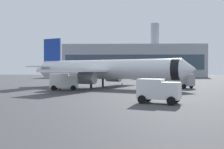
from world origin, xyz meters
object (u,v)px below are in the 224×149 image
at_px(airplane_at_gate, 105,70).
at_px(safety_cone_mid, 60,87).
at_px(safety_cone_near, 122,83).
at_px(fuel_truck, 178,79).
at_px(safety_cone_far, 155,91).
at_px(cargo_van, 158,90).
at_px(service_truck, 64,81).

height_order(airplane_at_gate, safety_cone_mid, airplane_at_gate).
bearing_deg(safety_cone_mid, safety_cone_near, 54.25).
bearing_deg(fuel_truck, safety_cone_far, -116.67).
bearing_deg(airplane_at_gate, cargo_van, -73.68).
distance_m(fuel_truck, safety_cone_far, 13.95).
height_order(safety_cone_near, safety_cone_far, safety_cone_near).
bearing_deg(safety_cone_mid, fuel_truck, 12.50).
height_order(safety_cone_near, safety_cone_mid, safety_cone_mid).
bearing_deg(fuel_truck, safety_cone_mid, -167.50).
relative_size(fuel_truck, safety_cone_mid, 7.99).
bearing_deg(safety_cone_mid, airplane_at_gate, 31.30).
relative_size(service_truck, safety_cone_near, 7.29).
bearing_deg(safety_cone_far, airplane_at_gate, 124.28).
distance_m(fuel_truck, safety_cone_mid, 23.08).
bearing_deg(cargo_van, service_truck, 127.69).
bearing_deg(fuel_truck, service_truck, -163.82).
height_order(service_truck, fuel_truck, fuel_truck).
distance_m(safety_cone_near, safety_cone_mid, 19.61).
xyz_separation_m(cargo_van, safety_cone_far, (1.24, 12.01, -1.16)).
xyz_separation_m(airplane_at_gate, safety_cone_near, (3.53, 11.09, -3.32)).
bearing_deg(cargo_van, fuel_truck, 72.99).
relative_size(fuel_truck, safety_cone_far, 10.09).
bearing_deg(safety_cone_near, service_truck, -121.38).
height_order(cargo_van, safety_cone_mid, cargo_van).
relative_size(fuel_truck, safety_cone_near, 8.85).
xyz_separation_m(safety_cone_near, safety_cone_far, (4.80, -23.32, -0.04)).
relative_size(cargo_van, safety_cone_mid, 6.40).
relative_size(airplane_at_gate, safety_cone_near, 49.60).
height_order(fuel_truck, safety_cone_near, fuel_truck).
bearing_deg(cargo_van, safety_cone_mid, 127.74).
bearing_deg(cargo_van, airplane_at_gate, 106.32).
xyz_separation_m(safety_cone_near, safety_cone_mid, (-11.46, -15.91, 0.04)).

